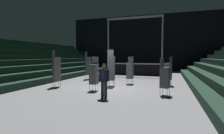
# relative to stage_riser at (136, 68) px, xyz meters

# --- Properties ---
(ground_plane) EXTENTS (22.00, 30.00, 0.10)m
(ground_plane) POSITION_rel_stage_riser_xyz_m (0.00, -9.48, -0.75)
(ground_plane) COLOR slate
(arena_end_wall) EXTENTS (22.00, 0.30, 8.00)m
(arena_end_wall) POSITION_rel_stage_riser_xyz_m (0.00, 5.52, 3.30)
(arena_end_wall) COLOR black
(arena_end_wall) RESTS_ON ground_plane
(bleacher_bank_left) EXTENTS (6.00, 24.00, 3.60)m
(bleacher_bank_left) POSITION_rel_stage_riser_xyz_m (-8.00, -8.48, 1.10)
(bleacher_bank_left) COLOR black
(bleacher_bank_left) RESTS_ON ground_plane
(stage_riser) EXTENTS (6.44, 3.11, 6.34)m
(stage_riser) POSITION_rel_stage_riser_xyz_m (0.00, 0.00, 0.00)
(stage_riser) COLOR black
(stage_riser) RESTS_ON ground_plane
(man_with_tie) EXTENTS (0.57, 0.29, 1.73)m
(man_with_tie) POSITION_rel_stage_riser_xyz_m (0.69, -12.22, 0.28)
(man_with_tie) COLOR black
(man_with_tie) RESTS_ON ground_plane
(chair_stack_front_left) EXTENTS (0.56, 0.56, 2.05)m
(chair_stack_front_left) POSITION_rel_stage_riser_xyz_m (3.64, -7.16, 0.33)
(chair_stack_front_left) COLOR #B2B5BA
(chair_stack_front_left) RESTS_ON ground_plane
(chair_stack_front_right) EXTENTS (0.48, 0.48, 1.96)m
(chair_stack_front_right) POSITION_rel_stage_riser_xyz_m (-1.29, -5.12, 0.29)
(chair_stack_front_right) COLOR #B2B5BA
(chair_stack_front_right) RESTS_ON ground_plane
(chair_stack_mid_left) EXTENTS (0.45, 0.45, 2.05)m
(chair_stack_mid_left) POSITION_rel_stage_riser_xyz_m (-0.60, -10.56, 0.33)
(chair_stack_mid_left) COLOR #B2B5BA
(chair_stack_mid_left) RESTS_ON ground_plane
(chair_stack_mid_right) EXTENTS (0.47, 0.47, 2.05)m
(chair_stack_mid_right) POSITION_rel_stage_riser_xyz_m (0.92, -7.37, 0.33)
(chair_stack_mid_right) COLOR #B2B5BA
(chair_stack_mid_right) RESTS_ON ground_plane
(chair_stack_mid_centre) EXTENTS (0.47, 0.47, 2.56)m
(chair_stack_mid_centre) POSITION_rel_stage_riser_xyz_m (-0.12, -8.69, 0.58)
(chair_stack_mid_centre) COLOR #B2B5BA
(chair_stack_mid_centre) RESTS_ON ground_plane
(chair_stack_rear_left) EXTENTS (0.61, 0.61, 2.48)m
(chair_stack_rear_left) POSITION_rel_stage_riser_xyz_m (-3.51, -10.19, 0.54)
(chair_stack_rear_left) COLOR #B2B5BA
(chair_stack_rear_left) RESTS_ON ground_plane
(chair_stack_rear_right) EXTENTS (0.56, 0.56, 1.96)m
(chair_stack_rear_right) POSITION_rel_stage_riser_xyz_m (3.50, -10.54, 0.29)
(chair_stack_rear_right) COLOR #B2B5BA
(chair_stack_rear_right) RESTS_ON ground_plane
(chair_stack_rear_centre) EXTENTS (0.62, 0.62, 2.48)m
(chair_stack_rear_centre) POSITION_rel_stage_riser_xyz_m (-3.26, -5.92, 0.54)
(chair_stack_rear_centre) COLOR #B2B5BA
(chair_stack_rear_centre) RESTS_ON ground_plane
(equipment_road_case) EXTENTS (0.99, 0.75, 0.50)m
(equipment_road_case) POSITION_rel_stage_riser_xyz_m (-1.88, -6.83, -0.45)
(equipment_road_case) COLOR black
(equipment_road_case) RESTS_ON ground_plane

